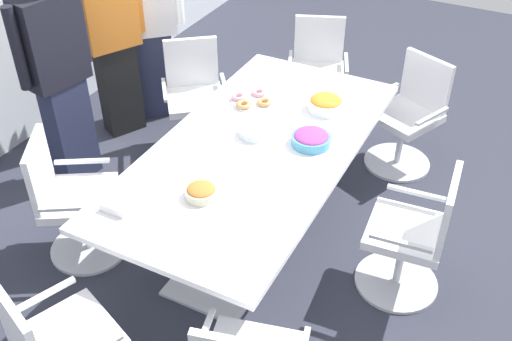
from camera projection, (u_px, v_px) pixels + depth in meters
The scene contains 16 objects.
ground_plane at pixel (256, 231), 4.41m from camera, with size 10.00×10.00×0.01m, color #2D303D.
conference_table at pixel (256, 161), 4.03m from camera, with size 2.40×1.20×0.75m.
office_chair_1 at pixel (413, 240), 3.74m from camera, with size 0.58×0.58×0.91m.
office_chair_2 at pixel (408, 120), 4.85m from camera, with size 0.71×0.71×0.91m.
office_chair_3 at pixel (317, 77), 5.43m from camera, with size 0.70×0.70×0.91m.
office_chair_4 at pixel (195, 102), 5.07m from camera, with size 0.76×0.76×0.91m.
office_chair_5 at pixel (72, 205), 4.01m from camera, with size 0.74×0.74×0.91m.
person_standing_1 at pixel (58, 72), 4.41m from camera, with size 0.61×0.30×1.76m.
person_standing_2 at pixel (112, 38), 4.98m from camera, with size 0.58×0.39×1.69m.
person_standing_3 at pixel (150, 25), 5.21m from camera, with size 0.48×0.50×1.67m.
snack_bowl_candy_mix at pixel (311, 138), 3.95m from camera, with size 0.26×0.26×0.09m.
snack_bowl_chips_orange at pixel (326, 103), 4.28m from camera, with size 0.25×0.25×0.11m.
snack_bowl_pretzels at pixel (201, 192), 3.51m from camera, with size 0.19×0.19×0.08m.
donut_platter at pixel (252, 100), 4.39m from camera, with size 0.31×0.31×0.04m.
plate_stack at pixel (254, 132), 4.03m from camera, with size 0.20×0.20×0.05m.
napkin_pile at pixel (120, 204), 3.45m from camera, with size 0.16×0.16×0.05m, color white.
Camera 1 is at (-2.90, -1.48, 3.00)m, focal length 42.59 mm.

